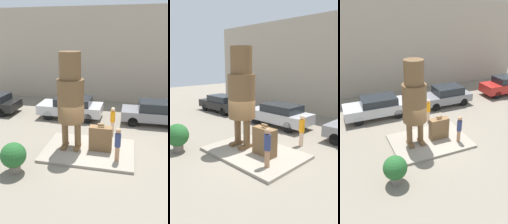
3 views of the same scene
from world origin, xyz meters
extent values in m
plane|color=gray|center=(0.00, 0.00, 0.00)|extent=(60.00, 60.00, 0.00)
cube|color=gray|center=(0.00, 0.00, 0.07)|extent=(4.56, 3.14, 0.13)
cube|color=tan|center=(0.00, 9.41, 3.93)|extent=(28.00, 0.60, 7.86)
cube|color=brown|center=(-1.25, -0.07, 0.21)|extent=(0.26, 0.75, 0.16)
cube|color=brown|center=(-0.58, -0.07, 0.21)|extent=(0.26, 0.75, 0.16)
cylinder|color=brown|center=(-1.25, 0.04, 0.95)|extent=(0.33, 0.33, 1.31)
cylinder|color=brown|center=(-0.58, 0.04, 0.95)|extent=(0.33, 0.33, 1.31)
cylinder|color=brown|center=(-0.92, 0.04, 2.66)|extent=(1.31, 1.31, 2.10)
cylinder|color=brown|center=(-0.92, 0.04, 4.34)|extent=(1.03, 1.03, 1.26)
cube|color=brown|center=(0.59, 0.04, 0.77)|extent=(1.14, 0.45, 1.27)
cylinder|color=brown|center=(0.59, 0.04, 1.53)|extent=(0.31, 0.14, 0.14)
cylinder|color=#A87A56|center=(1.48, -0.77, 0.50)|extent=(0.21, 0.21, 0.73)
cylinder|color=navy|center=(1.48, -0.77, 1.19)|extent=(0.28, 0.28, 0.65)
sphere|color=#A87A56|center=(1.48, -0.77, 1.64)|extent=(0.24, 0.24, 0.24)
cylinder|color=black|center=(-7.18, 3.58, 0.32)|extent=(0.65, 0.18, 0.65)
cylinder|color=black|center=(-7.18, 5.23, 0.32)|extent=(0.65, 0.18, 0.65)
cube|color=#B7B7BC|center=(-2.21, 4.54, 0.68)|extent=(4.50, 1.89, 0.67)
cube|color=#1E2328|center=(-1.98, 4.54, 1.27)|extent=(2.48, 1.70, 0.50)
cylinder|color=black|center=(-3.60, 3.69, 0.35)|extent=(0.70, 0.18, 0.70)
cylinder|color=black|center=(-3.60, 5.40, 0.35)|extent=(0.70, 0.18, 0.70)
cylinder|color=black|center=(-0.81, 3.69, 0.35)|extent=(0.70, 0.18, 0.70)
cylinder|color=black|center=(-0.81, 5.40, 0.35)|extent=(0.70, 0.18, 0.70)
cube|color=gray|center=(3.46, 4.59, 0.64)|extent=(4.07, 1.80, 0.63)
cube|color=#1E2328|center=(3.66, 4.59, 1.25)|extent=(2.24, 1.62, 0.59)
cylinder|color=black|center=(2.20, 3.78, 0.32)|extent=(0.65, 0.18, 0.65)
cylinder|color=black|center=(2.20, 5.40, 0.32)|extent=(0.65, 0.18, 0.65)
cylinder|color=#70665B|center=(-2.80, -2.43, 0.19)|extent=(0.48, 0.48, 0.38)
sphere|color=#235B28|center=(-2.80, -2.43, 0.84)|extent=(1.09, 1.09, 1.09)
cylinder|color=beige|center=(0.98, 2.44, 0.37)|extent=(0.22, 0.22, 0.75)
cylinder|color=orange|center=(0.98, 2.44, 1.08)|extent=(0.28, 0.28, 0.66)
sphere|color=beige|center=(0.98, 2.44, 1.54)|extent=(0.25, 0.25, 0.25)
camera|label=1|loc=(1.83, -9.74, 5.68)|focal=35.00mm
camera|label=2|loc=(6.83, -6.83, 4.24)|focal=35.00mm
camera|label=3|loc=(-4.61, -9.94, 7.25)|focal=35.00mm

